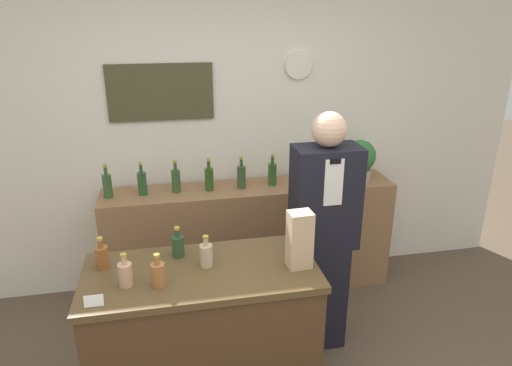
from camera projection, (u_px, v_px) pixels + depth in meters
The scene contains 20 objects.
back_wall at pixel (221, 129), 3.71m from camera, with size 5.20×0.09×2.70m.
back_shelf at pixel (251, 239), 3.82m from camera, with size 2.35×0.41×0.93m.
display_counter at pixel (205, 340), 2.64m from camera, with size 1.27×0.60×0.94m.
shopkeeper at pixel (323, 236), 3.05m from camera, with size 0.43×0.27×1.69m.
potted_plant at pixel (359, 159), 3.75m from camera, with size 0.26×0.26×0.34m.
paper_bag at pixel (300, 240), 2.45m from camera, with size 0.13×0.11×0.32m.
price_card_left at pixel (94, 301), 2.16m from camera, with size 0.09×0.02×0.06m.
counter_bottle_0 at pixel (102, 256), 2.47m from camera, with size 0.07×0.07×0.18m.
counter_bottle_1 at pixel (125, 274), 2.31m from camera, with size 0.07×0.07×0.18m.
counter_bottle_2 at pixel (158, 274), 2.31m from camera, with size 0.07×0.07×0.18m.
counter_bottle_3 at pixel (178, 245), 2.59m from camera, with size 0.07×0.07×0.18m.
counter_bottle_4 at pixel (206, 255), 2.49m from camera, with size 0.07×0.07×0.18m.
shelf_bottle_0 at pixel (107, 185), 3.42m from camera, with size 0.07×0.07×0.26m.
shelf_bottle_1 at pixel (142, 182), 3.47m from camera, with size 0.07×0.07×0.26m.
shelf_bottle_2 at pixel (176, 180), 3.52m from camera, with size 0.07×0.07×0.26m.
shelf_bottle_3 at pixel (209, 178), 3.56m from camera, with size 0.07×0.07×0.26m.
shelf_bottle_4 at pixel (241, 176), 3.60m from camera, with size 0.07×0.07×0.26m.
shelf_bottle_5 at pixel (272, 173), 3.67m from camera, with size 0.07×0.07×0.26m.
shelf_bottle_6 at pixel (303, 171), 3.72m from camera, with size 0.07×0.07×0.26m.
shelf_bottle_7 at pixel (334, 171), 3.73m from camera, with size 0.07×0.07×0.26m.
Camera 1 is at (-0.44, -1.61, 2.26)m, focal length 32.00 mm.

